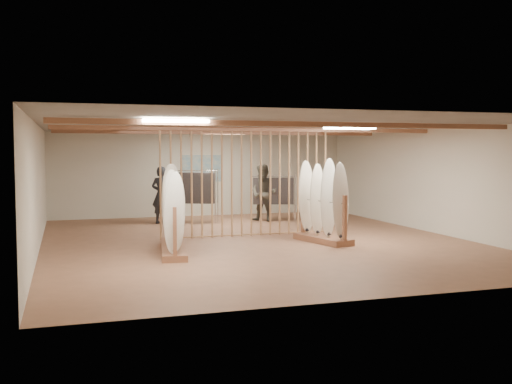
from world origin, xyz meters
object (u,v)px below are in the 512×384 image
object	(u,v)px
clothing_rack_b	(273,191)
clothing_rack_a	(192,188)
rack_left	(173,223)
shopper_a	(162,191)
shopper_b	(264,189)
rack_right	(323,215)

from	to	relation	value
clothing_rack_b	clothing_rack_a	bearing A→B (deg)	-169.71
rack_left	clothing_rack_a	xyz separation A→B (m)	(1.45, 5.05, 0.44)
rack_left	shopper_a	world-z (taller)	shopper_a
rack_left	shopper_a	size ratio (longest dim) A/B	1.36
shopper_b	rack_right	bearing A→B (deg)	-45.50
shopper_a	rack_left	bearing A→B (deg)	114.94
rack_right	clothing_rack_b	distance (m)	4.51
rack_left	clothing_rack_b	distance (m)	6.21
rack_left	clothing_rack_b	bearing A→B (deg)	58.17
clothing_rack_a	shopper_a	world-z (taller)	shopper_a
rack_left	clothing_rack_b	size ratio (longest dim) A/B	1.84
rack_left	clothing_rack_a	size ratio (longest dim) A/B	1.62
rack_right	shopper_a	distance (m)	5.78
clothing_rack_b	shopper_b	size ratio (longest dim) A/B	0.72
clothing_rack_b	rack_right	bearing A→B (deg)	-76.93
shopper_a	shopper_b	distance (m)	3.13
clothing_rack_b	shopper_b	world-z (taller)	shopper_b
clothing_rack_a	clothing_rack_b	world-z (taller)	clothing_rack_a
shopper_b	shopper_a	bearing A→B (deg)	-144.42
rack_right	shopper_b	size ratio (longest dim) A/B	0.98
shopper_b	clothing_rack_a	bearing A→B (deg)	-146.42
clothing_rack_a	shopper_a	xyz separation A→B (m)	(-0.91, 0.06, -0.09)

